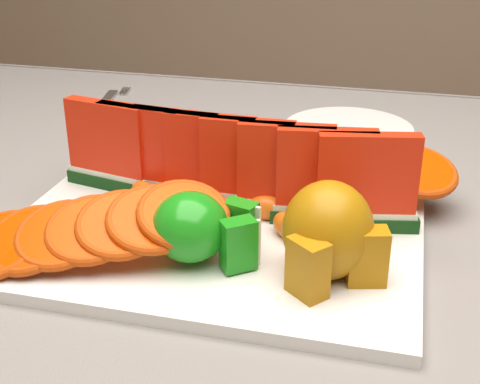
{
  "coord_description": "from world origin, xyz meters",
  "views": [
    {
      "loc": [
        0.14,
        -0.61,
        1.08
      ],
      "look_at": [
        0.0,
        -0.05,
        0.81
      ],
      "focal_mm": 50.0,
      "sensor_mm": 36.0,
      "label": 1
    }
  ],
  "objects_px": {
    "platter": "(213,234)",
    "side_plate": "(348,130)",
    "apple_cluster": "(199,228)",
    "fork": "(104,105)",
    "pear_cluster": "(329,234)"
  },
  "relations": [
    {
      "from": "apple_cluster",
      "to": "side_plate",
      "type": "xyz_separation_m",
      "value": [
        0.09,
        0.4,
        -0.04
      ]
    },
    {
      "from": "apple_cluster",
      "to": "pear_cluster",
      "type": "relative_size",
      "value": 0.95
    },
    {
      "from": "pear_cluster",
      "to": "platter",
      "type": "bearing_deg",
      "value": 155.54
    },
    {
      "from": "platter",
      "to": "side_plate",
      "type": "relative_size",
      "value": 2.03
    },
    {
      "from": "apple_cluster",
      "to": "side_plate",
      "type": "bearing_deg",
      "value": 77.24
    },
    {
      "from": "platter",
      "to": "fork",
      "type": "xyz_separation_m",
      "value": [
        -0.29,
        0.37,
        -0.0
      ]
    },
    {
      "from": "platter",
      "to": "apple_cluster",
      "type": "xyz_separation_m",
      "value": [
        0.01,
        -0.06,
        0.04
      ]
    },
    {
      "from": "platter",
      "to": "pear_cluster",
      "type": "relative_size",
      "value": 3.67
    },
    {
      "from": "apple_cluster",
      "to": "pear_cluster",
      "type": "xyz_separation_m",
      "value": [
        0.11,
        0.01,
        0.01
      ]
    },
    {
      "from": "platter",
      "to": "fork",
      "type": "height_order",
      "value": "platter"
    },
    {
      "from": "pear_cluster",
      "to": "fork",
      "type": "distance_m",
      "value": 0.59
    },
    {
      "from": "apple_cluster",
      "to": "fork",
      "type": "height_order",
      "value": "apple_cluster"
    },
    {
      "from": "apple_cluster",
      "to": "fork",
      "type": "relative_size",
      "value": 0.53
    },
    {
      "from": "platter",
      "to": "side_plate",
      "type": "bearing_deg",
      "value": 74.27
    },
    {
      "from": "apple_cluster",
      "to": "fork",
      "type": "distance_m",
      "value": 0.52
    }
  ]
}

